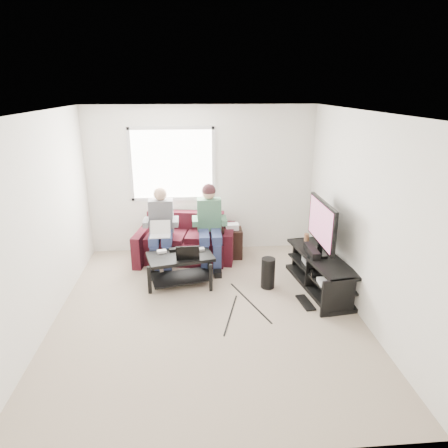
# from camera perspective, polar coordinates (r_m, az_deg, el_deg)

# --- Properties ---
(floor) EXTENTS (4.50, 4.50, 0.00)m
(floor) POSITION_cam_1_polar(r_m,az_deg,el_deg) (5.52, -2.32, -12.39)
(floor) COLOR tan
(floor) RESTS_ON ground
(ceiling) EXTENTS (4.50, 4.50, 0.00)m
(ceiling) POSITION_cam_1_polar(r_m,az_deg,el_deg) (4.72, -2.75, 15.66)
(ceiling) COLOR white
(ceiling) RESTS_ON wall_back
(wall_back) EXTENTS (4.50, 0.00, 4.50)m
(wall_back) POSITION_cam_1_polar(r_m,az_deg,el_deg) (7.14, -3.25, 6.23)
(wall_back) COLOR white
(wall_back) RESTS_ON floor
(wall_front) EXTENTS (4.50, 0.00, 4.50)m
(wall_front) POSITION_cam_1_polar(r_m,az_deg,el_deg) (2.92, -0.70, -13.54)
(wall_front) COLOR white
(wall_front) RESTS_ON floor
(wall_left) EXTENTS (0.00, 4.50, 4.50)m
(wall_left) POSITION_cam_1_polar(r_m,az_deg,el_deg) (5.29, -24.70, -0.09)
(wall_left) COLOR white
(wall_left) RESTS_ON floor
(wall_right) EXTENTS (0.00, 4.50, 4.50)m
(wall_right) POSITION_cam_1_polar(r_m,az_deg,el_deg) (5.42, 19.13, 1.04)
(wall_right) COLOR white
(wall_right) RESTS_ON floor
(window) EXTENTS (1.48, 0.04, 1.28)m
(window) POSITION_cam_1_polar(r_m,az_deg,el_deg) (7.07, -7.39, 8.46)
(window) COLOR white
(window) RESTS_ON wall_back
(sofa) EXTENTS (1.80, 1.01, 0.78)m
(sofa) POSITION_cam_1_polar(r_m,az_deg,el_deg) (7.02, -5.40, -2.64)
(sofa) COLOR #40101A
(sofa) RESTS_ON floor
(person_left) EXTENTS (0.40, 0.70, 1.32)m
(person_left) POSITION_cam_1_polar(r_m,az_deg,el_deg) (6.63, -8.99, -0.21)
(person_left) COLOR navy
(person_left) RESTS_ON sofa
(person_right) EXTENTS (0.40, 0.71, 1.36)m
(person_right) POSITION_cam_1_polar(r_m,az_deg,el_deg) (6.62, -2.08, 0.51)
(person_right) COLOR navy
(person_right) RESTS_ON sofa
(laptop_silver) EXTENTS (0.37, 0.31, 0.24)m
(laptop_silver) POSITION_cam_1_polar(r_m,az_deg,el_deg) (6.41, -9.12, -1.20)
(laptop_silver) COLOR silver
(laptop_silver) RESTS_ON person_left
(coffee_table) EXTENTS (1.06, 0.79, 0.48)m
(coffee_table) POSITION_cam_1_polar(r_m,az_deg,el_deg) (6.10, -6.26, -5.52)
(coffee_table) COLOR black
(coffee_table) RESTS_ON floor
(laptop_black) EXTENTS (0.39, 0.31, 0.24)m
(laptop_black) POSITION_cam_1_polar(r_m,az_deg,el_deg) (5.93, -5.20, -3.66)
(laptop_black) COLOR black
(laptop_black) RESTS_ON coffee_table
(controller_a) EXTENTS (0.16, 0.12, 0.04)m
(controller_a) POSITION_cam_1_polar(r_m,az_deg,el_deg) (6.17, -8.89, -3.89)
(controller_a) COLOR silver
(controller_a) RESTS_ON coffee_table
(controller_b) EXTENTS (0.16, 0.12, 0.04)m
(controller_b) POSITION_cam_1_polar(r_m,az_deg,el_deg) (6.21, -7.19, -3.64)
(controller_b) COLOR black
(controller_b) RESTS_ON coffee_table
(controller_c) EXTENTS (0.15, 0.11, 0.04)m
(controller_c) POSITION_cam_1_polar(r_m,az_deg,el_deg) (6.18, -3.49, -3.65)
(controller_c) COLOR gray
(controller_c) RESTS_ON coffee_table
(tv_stand) EXTENTS (0.68, 1.63, 0.52)m
(tv_stand) POSITION_cam_1_polar(r_m,az_deg,el_deg) (6.16, 13.56, -6.95)
(tv_stand) COLOR black
(tv_stand) RESTS_ON floor
(tv) EXTENTS (0.12, 1.10, 0.81)m
(tv) POSITION_cam_1_polar(r_m,az_deg,el_deg) (5.97, 13.79, -0.06)
(tv) COLOR black
(tv) RESTS_ON tv_stand
(soundbar) EXTENTS (0.12, 0.50, 0.10)m
(soundbar) POSITION_cam_1_polar(r_m,az_deg,el_deg) (6.08, 12.44, -3.74)
(soundbar) COLOR black
(soundbar) RESTS_ON tv_stand
(drink_cup) EXTENTS (0.08, 0.08, 0.12)m
(drink_cup) POSITION_cam_1_polar(r_m,az_deg,el_deg) (6.56, 11.72, -1.86)
(drink_cup) COLOR #A16945
(drink_cup) RESTS_ON tv_stand
(console_white) EXTENTS (0.30, 0.22, 0.06)m
(console_white) POSITION_cam_1_polar(r_m,az_deg,el_deg) (5.79, 14.81, -8.00)
(console_white) COLOR silver
(console_white) RESTS_ON tv_stand
(console_grey) EXTENTS (0.34, 0.26, 0.08)m
(console_grey) POSITION_cam_1_polar(r_m,az_deg,el_deg) (6.39, 12.80, -5.12)
(console_grey) COLOR gray
(console_grey) RESTS_ON tv_stand
(console_black) EXTENTS (0.38, 0.30, 0.07)m
(console_black) POSITION_cam_1_polar(r_m,az_deg,el_deg) (6.09, 13.75, -6.49)
(console_black) COLOR black
(console_black) RESTS_ON tv_stand
(subwoofer) EXTENTS (0.21, 0.21, 0.47)m
(subwoofer) POSITION_cam_1_polar(r_m,az_deg,el_deg) (6.05, 6.30, -6.98)
(subwoofer) COLOR black
(subwoofer) RESTS_ON floor
(keyboard_floor) EXTENTS (0.19, 0.44, 0.02)m
(keyboard_floor) POSITION_cam_1_polar(r_m,az_deg,el_deg) (5.81, 11.57, -10.93)
(keyboard_floor) COLOR black
(keyboard_floor) RESTS_ON floor
(end_table) EXTENTS (0.35, 0.35, 0.62)m
(end_table) POSITION_cam_1_polar(r_m,az_deg,el_deg) (7.06, 1.15, -2.59)
(end_table) COLOR black
(end_table) RESTS_ON floor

